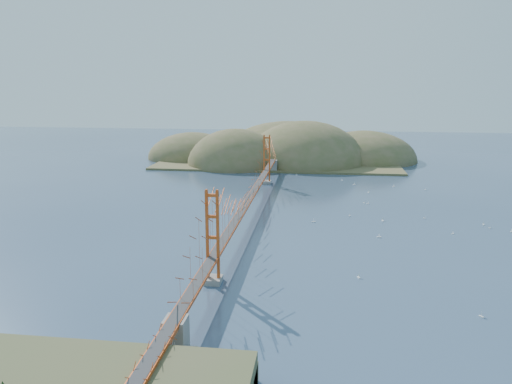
# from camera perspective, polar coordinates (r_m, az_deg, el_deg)

# --- Properties ---
(ground) EXTENTS (320.00, 320.00, 0.00)m
(ground) POSITION_cam_1_polar(r_m,az_deg,el_deg) (90.19, -0.85, -2.91)
(ground) COLOR #314662
(ground) RESTS_ON ground
(bridge) EXTENTS (2.20, 94.40, 12.00)m
(bridge) POSITION_cam_1_polar(r_m,az_deg,el_deg) (88.74, -0.85, 1.49)
(bridge) COLOR gray
(bridge) RESTS_ON ground
(approach_viaduct) EXTENTS (1.40, 12.00, 3.38)m
(approach_viaduct) POSITION_cam_1_polar(r_m,az_deg,el_deg) (42.29, -11.56, -18.49)
(approach_viaduct) COLOR #BD4515
(approach_viaduct) RESTS_ON ground
(promontory) EXTENTS (9.00, 6.00, 0.24)m
(promontory) POSITION_cam_1_polar(r_m,az_deg,el_deg) (46.30, -9.99, -18.95)
(promontory) COLOR #59544C
(promontory) RESTS_ON ground
(fort) EXTENTS (3.70, 2.30, 1.75)m
(fort) POSITION_cam_1_polar(r_m,az_deg,el_deg) (46.48, -9.26, -18.00)
(fort) COLOR brown
(fort) RESTS_ON ground
(far_headlands) EXTENTS (84.00, 58.00, 25.00)m
(far_headlands) POSITION_cam_1_polar(r_m,az_deg,el_deg) (156.71, 3.56, 3.77)
(far_headlands) COLOR #786345
(far_headlands) RESTS_ON ground
(sailboat_15) EXTENTS (0.54, 0.63, 0.73)m
(sailboat_15) POSITION_cam_1_polar(r_m,az_deg,el_deg) (112.37, 12.74, -0.00)
(sailboat_15) COLOR white
(sailboat_15) RESTS_ON ground
(sailboat_11) EXTENTS (0.53, 0.53, 0.55)m
(sailboat_11) POSITION_cam_1_polar(r_m,az_deg,el_deg) (92.27, 25.17, -3.70)
(sailboat_11) COLOR white
(sailboat_11) RESTS_ON ground
(sailboat_17) EXTENTS (0.56, 0.49, 0.63)m
(sailboat_17) POSITION_cam_1_polar(r_m,az_deg,el_deg) (118.63, 18.79, 0.29)
(sailboat_17) COLOR white
(sailboat_17) RESTS_ON ground
(sailboat_8) EXTENTS (0.57, 0.57, 0.64)m
(sailboat_8) POSITION_cam_1_polar(r_m,az_deg,el_deg) (120.09, 15.47, 0.65)
(sailboat_8) COLOR white
(sailboat_8) RESTS_ON ground
(sailboat_7) EXTENTS (0.54, 0.53, 0.61)m
(sailboat_7) POSITION_cam_1_polar(r_m,az_deg,el_deg) (124.67, 9.79, 1.36)
(sailboat_7) COLOR white
(sailboat_7) RESTS_ON ground
(sailboat_10) EXTENTS (0.63, 0.64, 0.72)m
(sailboat_10) POSITION_cam_1_polar(r_m,az_deg,el_deg) (64.68, 11.67, -9.46)
(sailboat_10) COLOR white
(sailboat_10) RESTS_ON ground
(sailboat_12) EXTENTS (0.50, 0.43, 0.57)m
(sailboat_12) POSITION_cam_1_polar(r_m,az_deg,el_deg) (130.35, 4.65, 2.00)
(sailboat_12) COLOR white
(sailboat_12) RESTS_ON ground
(sailboat_9) EXTENTS (0.60, 0.62, 0.70)m
(sailboat_9) POSITION_cam_1_polar(r_m,az_deg,el_deg) (93.78, 24.56, -3.38)
(sailboat_9) COLOR white
(sailboat_9) RESTS_ON ground
(sailboat_6) EXTENTS (0.63, 0.63, 0.66)m
(sailboat_6) POSITION_cam_1_polar(r_m,az_deg,el_deg) (58.70, 24.38, -12.77)
(sailboat_6) COLOR white
(sailboat_6) RESTS_ON ground
(sailboat_2) EXTENTS (0.63, 0.53, 0.73)m
(sailboat_2) POSITION_cam_1_polar(r_m,az_deg,el_deg) (81.22, 13.89, -4.95)
(sailboat_2) COLOR white
(sailboat_2) RESTS_ON ground
(sailboat_3) EXTENTS (0.64, 0.57, 0.73)m
(sailboat_3) POSITION_cam_1_polar(r_m,az_deg,el_deg) (120.14, 11.17, 0.88)
(sailboat_3) COLOR white
(sailboat_3) RESTS_ON ground
(sailboat_16) EXTENTS (0.53, 0.53, 0.56)m
(sailboat_16) POSITION_cam_1_polar(r_m,az_deg,el_deg) (102.71, 12.26, -1.18)
(sailboat_16) COLOR white
(sailboat_16) RESTS_ON ground
(sailboat_13) EXTENTS (0.53, 0.53, 0.57)m
(sailboat_13) POSITION_cam_1_polar(r_m,az_deg,el_deg) (86.52, 21.57, -4.41)
(sailboat_13) COLOR white
(sailboat_13) RESTS_ON ground
(sailboat_0) EXTENTS (0.65, 0.66, 0.75)m
(sailboat_0) POSITION_cam_1_polar(r_m,az_deg,el_deg) (90.57, 14.30, -3.14)
(sailboat_0) COLOR white
(sailboat_0) RESTS_ON ground
(sailboat_14) EXTENTS (0.51, 0.51, 0.57)m
(sailboat_14) POSITION_cam_1_polar(r_m,az_deg,el_deg) (92.41, 10.66, -2.66)
(sailboat_14) COLOR white
(sailboat_14) RESTS_ON ground
(sailboat_1) EXTENTS (0.56, 0.56, 0.58)m
(sailboat_1) POSITION_cam_1_polar(r_m,az_deg,el_deg) (94.25, 18.71, -2.82)
(sailboat_1) COLOR white
(sailboat_1) RESTS_ON ground
(sailboat_4) EXTENTS (0.59, 0.59, 0.63)m
(sailboat_4) POSITION_cam_1_polar(r_m,az_deg,el_deg) (91.61, 27.17, -4.01)
(sailboat_4) COLOR white
(sailboat_4) RESTS_ON ground
(sailboat_extra_0) EXTENTS (0.63, 0.51, 0.73)m
(sailboat_extra_0) POSITION_cam_1_polar(r_m,az_deg,el_deg) (87.75, 6.60, -3.33)
(sailboat_extra_0) COLOR white
(sailboat_extra_0) RESTS_ON ground
(sailboat_extra_1) EXTENTS (0.52, 0.47, 0.59)m
(sailboat_extra_1) POSITION_cam_1_polar(r_m,az_deg,el_deg) (102.21, 12.68, -1.27)
(sailboat_extra_1) COLOR white
(sailboat_extra_1) RESTS_ON ground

